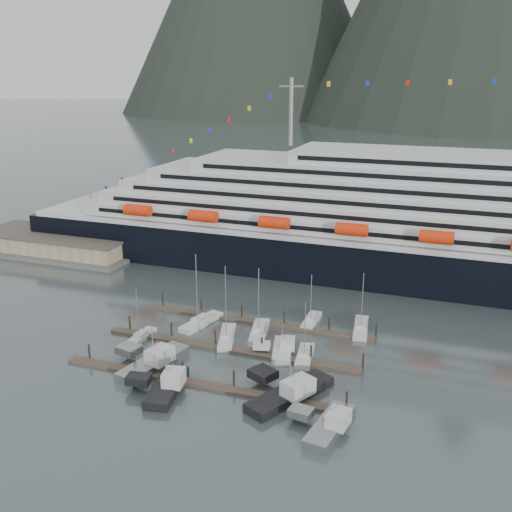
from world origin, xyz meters
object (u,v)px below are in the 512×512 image
object	(u,v)px
trawler_c	(289,392)
trawler_b	(166,386)
sailboat_f	(311,321)
sailboat_e	(201,322)
warehouse	(58,245)
sailboat_g	(361,328)
trawler_d	(329,424)
sailboat_d	(227,337)
trawler_e	(282,349)
sailboat_c	(259,332)
sailboat_a	(141,337)
sailboat_h	(305,356)
trawler_a	(153,361)
cruise_ship	(454,232)

from	to	relation	value
trawler_c	trawler_b	bearing A→B (deg)	131.15
sailboat_f	trawler_b	size ratio (longest dim) A/B	0.86
sailboat_e	warehouse	bearing A→B (deg)	75.75
sailboat_g	trawler_d	bearing A→B (deg)	175.39
sailboat_d	trawler_b	xyz separation A→B (m)	(-1.58, -20.61, 0.54)
sailboat_e	trawler_e	world-z (taller)	sailboat_e
warehouse	trawler_c	world-z (taller)	trawler_c
sailboat_c	trawler_c	size ratio (longest dim) A/B	0.88
sailboat_e	sailboat_a	bearing A→B (deg)	155.84
sailboat_h	trawler_c	world-z (taller)	sailboat_h
trawler_a	trawler_b	distance (m)	8.84
sailboat_g	trawler_c	bearing A→B (deg)	160.85
sailboat_f	trawler_a	xyz separation A→B (m)	(-20.28, -27.11, 0.60)
sailboat_e	trawler_a	world-z (taller)	sailboat_e
sailboat_a	trawler_a	distance (m)	11.63
cruise_ship	sailboat_a	size ratio (longest dim) A/B	19.54
sailboat_h	trawler_c	xyz separation A→B (m)	(1.42, -13.59, 0.59)
sailboat_h	trawler_d	world-z (taller)	sailboat_h
sailboat_h	trawler_a	size ratio (longest dim) A/B	0.75
sailboat_c	sailboat_a	bearing A→B (deg)	102.69
warehouse	sailboat_e	distance (m)	65.11
sailboat_g	sailboat_f	bearing A→B (deg)	81.71
sailboat_c	sailboat_h	xyz separation A→B (m)	(10.79, -6.44, -0.03)
sailboat_g	trawler_c	xyz separation A→B (m)	(-5.52, -28.75, 0.59)
sailboat_d	sailboat_g	bearing A→B (deg)	-78.28
cruise_ship	sailboat_d	bearing A→B (deg)	-127.67
warehouse	trawler_c	distance (m)	96.53
sailboat_d	trawler_e	distance (m)	11.48
sailboat_h	trawler_b	bearing A→B (deg)	127.82
sailboat_e	trawler_e	bearing A→B (deg)	-95.39
sailboat_h	trawler_d	bearing A→B (deg)	-164.25
cruise_ship	trawler_b	xyz separation A→B (m)	(-38.58, -68.55, -11.07)
sailboat_h	trawler_e	xyz separation A→B (m)	(-4.35, 0.32, 0.42)
warehouse	sailboat_f	xyz separation A→B (m)	(77.72, -22.01, -1.85)
trawler_a	sailboat_g	bearing A→B (deg)	-36.38
sailboat_f	sailboat_g	size ratio (longest dim) A/B	0.87
sailboat_g	trawler_b	world-z (taller)	sailboat_g
trawler_b	sailboat_e	bearing A→B (deg)	2.20
warehouse	sailboat_d	world-z (taller)	sailboat_d
warehouse	sailboat_c	xyz separation A→B (m)	(69.90, -30.73, -1.81)
sailboat_d	sailboat_h	xyz separation A→B (m)	(15.67, -2.17, -0.02)
cruise_ship	trawler_a	world-z (taller)	cruise_ship
sailboat_d	warehouse	bearing A→B (deg)	43.54
sailboat_h	trawler_e	bearing A→B (deg)	76.73
trawler_a	trawler_d	xyz separation A→B (m)	(32.42, -7.86, -0.10)
cruise_ship	warehouse	size ratio (longest dim) A/B	4.57
sailboat_f	sailboat_g	distance (m)	9.90
sailboat_f	sailboat_c	bearing A→B (deg)	136.53
warehouse	trawler_c	bearing A→B (deg)	-31.72
trawler_b	sailboat_f	bearing A→B (deg)	-33.96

